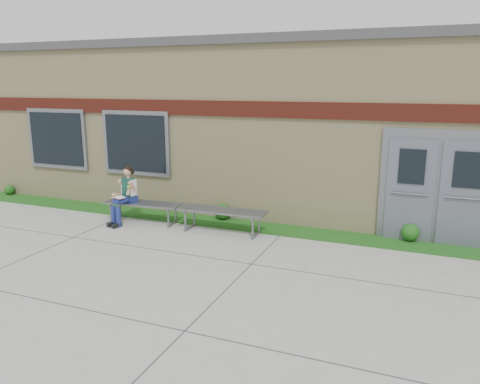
% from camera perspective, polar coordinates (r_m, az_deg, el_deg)
% --- Properties ---
extents(ground, '(80.00, 80.00, 0.00)m').
position_cam_1_polar(ground, '(8.43, -6.26, -8.98)').
color(ground, '#9E9E99').
rests_on(ground, ground).
extents(grass_strip, '(16.00, 0.80, 0.02)m').
position_cam_1_polar(grass_strip, '(10.65, 0.32, -4.07)').
color(grass_strip, '#1B4913').
rests_on(grass_strip, ground).
extents(school_building, '(16.20, 6.22, 4.20)m').
position_cam_1_polar(school_building, '(13.43, 5.71, 8.55)').
color(school_building, beige).
rests_on(school_building, ground).
extents(bench_left, '(1.86, 0.67, 0.47)m').
position_cam_1_polar(bench_left, '(11.05, -11.73, -1.80)').
color(bench_left, slate).
rests_on(bench_left, ground).
extents(bench_right, '(1.95, 0.59, 0.50)m').
position_cam_1_polar(bench_right, '(10.11, -2.21, -2.80)').
color(bench_right, slate).
rests_on(bench_right, ground).
extents(girl, '(0.47, 0.80, 1.31)m').
position_cam_1_polar(girl, '(11.01, -13.84, -0.18)').
color(girl, navy).
rests_on(girl, ground).
extents(shrub_west, '(0.28, 0.28, 0.28)m').
position_cam_1_polar(shrub_west, '(15.04, -26.30, 0.25)').
color(shrub_west, '#1B4913').
rests_on(shrub_west, grass_strip).
extents(shrub_mid, '(0.37, 0.37, 0.37)m').
position_cam_1_polar(shrub_mid, '(11.04, -2.10, -2.40)').
color(shrub_mid, '#1B4913').
rests_on(shrub_mid, grass_strip).
extents(shrub_east, '(0.36, 0.36, 0.36)m').
position_cam_1_polar(shrub_east, '(10.16, 20.04, -4.64)').
color(shrub_east, '#1B4913').
rests_on(shrub_east, grass_strip).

